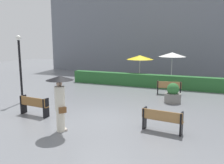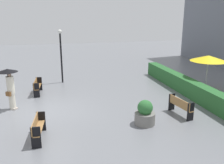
% 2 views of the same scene
% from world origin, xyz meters
% --- Properties ---
extents(ground_plane, '(60.00, 60.00, 0.00)m').
position_xyz_m(ground_plane, '(0.00, 0.00, 0.00)').
color(ground_plane, slate).
extents(bench_near_left, '(1.57, 0.47, 0.89)m').
position_xyz_m(bench_near_left, '(-3.12, -0.62, 0.53)').
color(bench_near_left, olive).
rests_on(bench_near_left, ground).
extents(bench_near_right, '(1.58, 0.51, 0.87)m').
position_xyz_m(bench_near_right, '(2.82, -0.34, 0.52)').
color(bench_near_right, '#9E7242').
rests_on(bench_near_right, ground).
extents(bench_back_row, '(1.60, 0.56, 0.88)m').
position_xyz_m(bench_back_row, '(2.04, 6.32, 0.52)').
color(bench_back_row, '#9E7242').
rests_on(bench_back_row, ground).
extents(pedestrian_with_umbrella, '(1.02, 1.02, 2.18)m').
position_xyz_m(pedestrian_with_umbrella, '(-0.77, -1.79, 1.43)').
color(pedestrian_with_umbrella, silver).
rests_on(pedestrian_with_umbrella, ground).
extents(planter_pot, '(0.92, 0.92, 1.14)m').
position_xyz_m(planter_pot, '(2.57, 4.28, 0.49)').
color(planter_pot, slate).
rests_on(planter_pot, ground).
extents(lamp_post, '(0.28, 0.28, 3.79)m').
position_xyz_m(lamp_post, '(-5.41, 1.03, 2.33)').
color(lamp_post, black).
rests_on(lamp_post, ground).
extents(patio_umbrella_yellow, '(2.23, 2.23, 2.35)m').
position_xyz_m(patio_umbrella_yellow, '(-0.96, 9.82, 2.17)').
color(patio_umbrella_yellow, silver).
rests_on(patio_umbrella_yellow, ground).
extents(hedge_strip, '(12.07, 0.70, 0.98)m').
position_xyz_m(hedge_strip, '(-0.24, 8.40, 0.49)').
color(hedge_strip, '#28602D').
rests_on(hedge_strip, ground).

